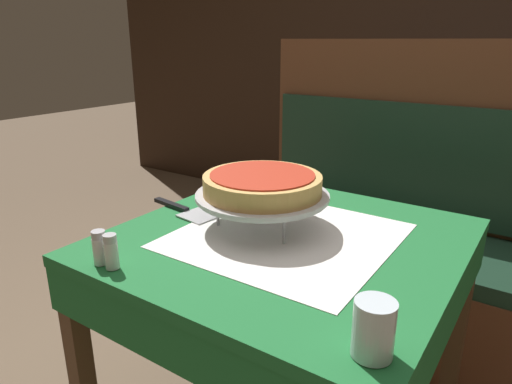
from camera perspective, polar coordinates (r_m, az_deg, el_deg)
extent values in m
cube|color=#1E6B33|center=(1.20, 3.81, -6.14)|extent=(0.85, 0.85, 0.03)
cube|color=white|center=(1.20, 3.83, -5.45)|extent=(0.53, 0.53, 0.00)
cube|color=#1E6B33|center=(1.24, 3.74, -9.23)|extent=(0.84, 0.84, 0.12)
cube|color=#4C331E|center=(1.85, -0.76, -9.75)|extent=(0.05, 0.05, 0.72)
cube|color=#4C331E|center=(1.61, 23.68, -16.33)|extent=(0.05, 0.05, 0.72)
cube|color=#194799|center=(2.60, 25.64, 5.38)|extent=(0.76, 0.76, 0.03)
cube|color=white|center=(2.60, 25.69, 5.72)|extent=(0.47, 0.47, 0.00)
cube|color=#194799|center=(2.62, 25.33, 3.16)|extent=(0.76, 0.76, 0.18)
cube|color=#4C331E|center=(2.45, 15.15, -3.23)|extent=(0.05, 0.05, 0.71)
cube|color=#4C331E|center=(3.08, 19.47, 0.80)|extent=(0.05, 0.05, 0.71)
cube|color=brown|center=(2.05, 18.39, -12.54)|extent=(1.51, 0.51, 0.43)
cube|color=#193323|center=(1.94, 19.11, -6.34)|extent=(1.48, 0.50, 0.06)
cube|color=brown|center=(2.03, 22.06, 6.55)|extent=(1.51, 0.06, 0.76)
cube|color=#193323|center=(2.01, 21.40, 3.21)|extent=(1.45, 0.02, 0.48)
cube|color=black|center=(3.17, 25.23, 16.15)|extent=(6.00, 0.04, 2.40)
cylinder|color=#ADADB2|center=(1.33, 3.65, -1.07)|extent=(0.01, 0.01, 0.08)
cylinder|color=#ADADB2|center=(1.25, -4.79, -2.48)|extent=(0.01, 0.01, 0.08)
cylinder|color=#ADADB2|center=(1.13, 3.53, -4.61)|extent=(0.01, 0.01, 0.08)
cylinder|color=#ADADB2|center=(1.22, 0.79, -1.01)|extent=(0.24, 0.24, 0.01)
cylinder|color=silver|center=(1.22, 0.79, -0.75)|extent=(0.35, 0.35, 0.01)
cylinder|color=silver|center=(1.22, 0.79, -0.39)|extent=(0.36, 0.36, 0.01)
cylinder|color=tan|center=(1.21, 0.80, 0.96)|extent=(0.32, 0.32, 0.05)
cylinder|color=red|center=(1.20, 0.80, 2.15)|extent=(0.28, 0.28, 0.01)
cube|color=#BCBCC1|center=(1.33, -7.19, -2.97)|extent=(0.11, 0.10, 0.00)
cube|color=black|center=(1.42, -10.54, -1.56)|extent=(0.15, 0.04, 0.01)
cylinder|color=silver|center=(0.78, 14.50, -16.21)|extent=(0.07, 0.07, 0.10)
cylinder|color=silver|center=(1.10, -18.90, -6.98)|extent=(0.03, 0.03, 0.06)
cylinder|color=#B7B7BC|center=(1.08, -19.12, -5.06)|extent=(0.03, 0.03, 0.02)
cylinder|color=silver|center=(1.07, -17.61, -7.53)|extent=(0.03, 0.03, 0.06)
cylinder|color=#B7B7BC|center=(1.05, -17.82, -5.54)|extent=(0.03, 0.03, 0.02)
cube|color=black|center=(2.53, 26.34, 5.72)|extent=(0.13, 0.13, 0.03)
cylinder|color=black|center=(2.52, 26.58, 7.36)|extent=(0.01, 0.01, 0.12)
cylinder|color=white|center=(2.56, 26.67, 7.18)|extent=(0.04, 0.04, 0.09)
cylinder|color=red|center=(2.51, 25.69, 7.12)|extent=(0.04, 0.04, 0.09)
cylinder|color=#99194C|center=(2.50, 27.24, 6.86)|extent=(0.04, 0.04, 0.09)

